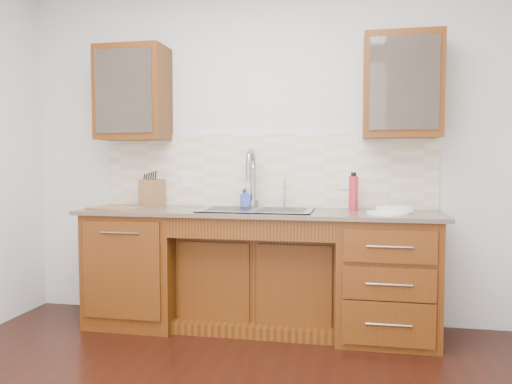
% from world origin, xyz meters
% --- Properties ---
extents(wall_back, '(4.00, 0.10, 2.70)m').
position_xyz_m(wall_back, '(0.00, 1.80, 1.35)').
color(wall_back, silver).
rests_on(wall_back, ground).
extents(base_cabinet_left, '(0.70, 0.62, 0.88)m').
position_xyz_m(base_cabinet_left, '(-0.95, 1.44, 0.44)').
color(base_cabinet_left, '#593014').
rests_on(base_cabinet_left, ground).
extents(base_cabinet_center, '(1.20, 0.44, 0.70)m').
position_xyz_m(base_cabinet_center, '(0.00, 1.53, 0.35)').
color(base_cabinet_center, '#593014').
rests_on(base_cabinet_center, ground).
extents(base_cabinet_right, '(0.70, 0.62, 0.88)m').
position_xyz_m(base_cabinet_right, '(0.95, 1.44, 0.44)').
color(base_cabinet_right, '#593014').
rests_on(base_cabinet_right, ground).
extents(countertop, '(2.70, 0.65, 0.03)m').
position_xyz_m(countertop, '(0.00, 1.43, 0.90)').
color(countertop, '#84705B').
rests_on(countertop, base_cabinet_left).
extents(backsplash, '(2.70, 0.02, 0.59)m').
position_xyz_m(backsplash, '(0.00, 1.74, 1.21)').
color(backsplash, beige).
rests_on(backsplash, wall_back).
extents(sink, '(0.84, 0.46, 0.19)m').
position_xyz_m(sink, '(0.00, 1.41, 0.83)').
color(sink, '#9E9EA5').
rests_on(sink, countertop).
extents(faucet, '(0.04, 0.04, 0.40)m').
position_xyz_m(faucet, '(-0.07, 1.64, 1.11)').
color(faucet, '#999993').
rests_on(faucet, countertop).
extents(filter_tap, '(0.02, 0.02, 0.24)m').
position_xyz_m(filter_tap, '(0.18, 1.65, 1.03)').
color(filter_tap, '#999993').
rests_on(filter_tap, countertop).
extents(upper_cabinet_left, '(0.55, 0.34, 0.75)m').
position_xyz_m(upper_cabinet_left, '(-1.05, 1.58, 1.83)').
color(upper_cabinet_left, '#593014').
rests_on(upper_cabinet_left, wall_back).
extents(upper_cabinet_right, '(0.55, 0.34, 0.75)m').
position_xyz_m(upper_cabinet_right, '(1.05, 1.58, 1.83)').
color(upper_cabinet_right, '#593014').
rests_on(upper_cabinet_right, wall_back).
extents(outlet_left, '(0.08, 0.01, 0.12)m').
position_xyz_m(outlet_left, '(-0.65, 1.73, 1.12)').
color(outlet_left, white).
rests_on(outlet_left, backsplash).
extents(outlet_right, '(0.08, 0.01, 0.12)m').
position_xyz_m(outlet_right, '(0.65, 1.73, 1.12)').
color(outlet_right, white).
rests_on(outlet_right, backsplash).
extents(soap_bottle, '(0.09, 0.09, 0.16)m').
position_xyz_m(soap_bottle, '(-0.13, 1.63, 0.99)').
color(soap_bottle, blue).
rests_on(soap_bottle, countertop).
extents(water_bottle, '(0.08, 0.08, 0.25)m').
position_xyz_m(water_bottle, '(0.71, 1.60, 1.04)').
color(water_bottle, red).
rests_on(water_bottle, countertop).
extents(plate, '(0.31, 0.31, 0.02)m').
position_xyz_m(plate, '(0.95, 1.35, 0.92)').
color(plate, white).
rests_on(plate, countertop).
extents(dish_towel, '(0.25, 0.22, 0.03)m').
position_xyz_m(dish_towel, '(1.00, 1.40, 0.94)').
color(dish_towel, silver).
rests_on(dish_towel, plate).
extents(knife_block, '(0.17, 0.22, 0.22)m').
position_xyz_m(knife_block, '(-0.92, 1.62, 1.02)').
color(knife_block, olive).
rests_on(knife_block, countertop).
extents(cutting_board, '(0.44, 0.37, 0.02)m').
position_xyz_m(cutting_board, '(-1.07, 1.29, 0.92)').
color(cutting_board, olive).
rests_on(cutting_board, countertop).
extents(cup_left_a, '(0.17, 0.17, 0.10)m').
position_xyz_m(cup_left_a, '(-1.19, 1.58, 1.78)').
color(cup_left_a, white).
rests_on(cup_left_a, upper_cabinet_left).
extents(cup_left_b, '(0.14, 0.14, 0.10)m').
position_xyz_m(cup_left_b, '(-1.00, 1.58, 1.77)').
color(cup_left_b, white).
rests_on(cup_left_b, upper_cabinet_left).
extents(cup_right_a, '(0.15, 0.15, 0.10)m').
position_xyz_m(cup_right_a, '(0.91, 1.58, 1.77)').
color(cup_right_a, white).
rests_on(cup_right_a, upper_cabinet_right).
extents(cup_right_b, '(0.12, 0.12, 0.10)m').
position_xyz_m(cup_right_b, '(1.21, 1.58, 1.78)').
color(cup_right_b, silver).
rests_on(cup_right_b, upper_cabinet_right).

